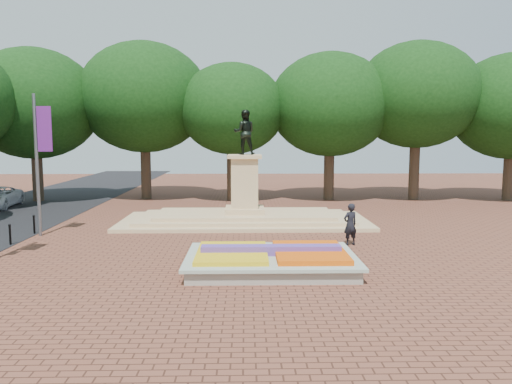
# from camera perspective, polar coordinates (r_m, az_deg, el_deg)

# --- Properties ---
(ground) EXTENTS (90.00, 90.00, 0.00)m
(ground) POSITION_cam_1_polar(r_m,az_deg,el_deg) (20.79, -1.34, -7.38)
(ground) COLOR brown
(ground) RESTS_ON ground
(flower_bed) EXTENTS (6.30, 4.30, 0.91)m
(flower_bed) POSITION_cam_1_polar(r_m,az_deg,el_deg) (18.79, 1.81, -7.71)
(flower_bed) COLOR gray
(flower_bed) RESTS_ON ground
(monument) EXTENTS (14.00, 6.00, 6.40)m
(monument) POSITION_cam_1_polar(r_m,az_deg,el_deg) (28.48, -1.30, -1.79)
(monument) COLOR tan
(monument) RESTS_ON ground
(tree_row_back) EXTENTS (44.80, 8.80, 10.43)m
(tree_row_back) POSITION_cam_1_polar(r_m,az_deg,el_deg) (38.29, 2.25, 9.01)
(tree_row_back) COLOR #392C1F
(tree_row_back) RESTS_ON ground
(pedestrian) EXTENTS (0.83, 0.71, 1.92)m
(pedestrian) POSITION_cam_1_polar(r_m,az_deg,el_deg) (23.09, 10.72, -3.66)
(pedestrian) COLOR black
(pedestrian) RESTS_ON ground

